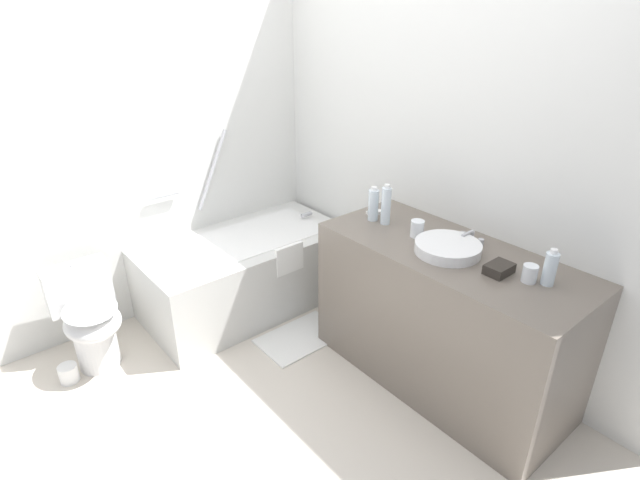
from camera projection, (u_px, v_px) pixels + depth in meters
The scene contains 17 objects.
ground_plane at pixel (259, 411), 2.76m from camera, with size 3.69×3.69×0.00m, color beige.
wall_back_tiled at pixel (129, 145), 3.20m from camera, with size 3.01×0.10×2.45m, color silver.
wall_right_mirror at pixel (435, 154), 3.01m from camera, with size 0.10×3.09×2.45m, color silver.
bathtub at pixel (246, 270), 3.62m from camera, with size 1.46×0.76×1.24m.
toilet at pixel (90, 318), 3.00m from camera, with size 0.38×0.50×0.64m.
vanity_counter at pixel (443, 318), 2.83m from camera, with size 0.63×1.48×0.86m, color #6B6056.
sink_basin at pixel (448, 248), 2.61m from camera, with size 0.35×0.35×0.06m, color white.
sink_faucet at pixel (471, 237), 2.73m from camera, with size 0.11×0.15×0.07m.
water_bottle_0 at pixel (550, 268), 2.30m from camera, with size 0.06×0.06×0.18m.
water_bottle_1 at pixel (373, 205), 2.98m from camera, with size 0.06×0.06×0.21m.
water_bottle_2 at pixel (386, 206), 2.92m from camera, with size 0.06×0.06×0.25m.
drinking_glass_0 at pixel (530, 274), 2.34m from camera, with size 0.07×0.07×0.09m, color white.
drinking_glass_1 at pixel (417, 229), 2.79m from camera, with size 0.08×0.08×0.10m, color white.
amenity_basket at pixel (499, 269), 2.42m from camera, with size 0.14×0.10×0.05m, color #2D2823.
soap_dish at pixel (375, 212), 3.10m from camera, with size 0.09×0.06×0.02m, color white.
bath_mat at pixel (301, 337), 3.35m from camera, with size 0.56×0.36×0.01m, color white.
toilet_paper_roll at pixel (69, 373), 2.96m from camera, with size 0.11×0.11×0.11m, color white.
Camera 1 is at (-1.06, -1.81, 2.06)m, focal length 27.81 mm.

